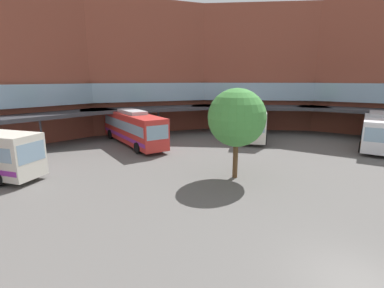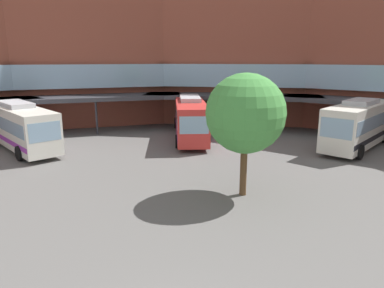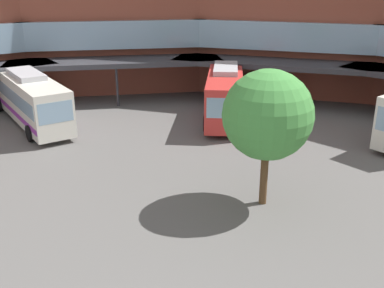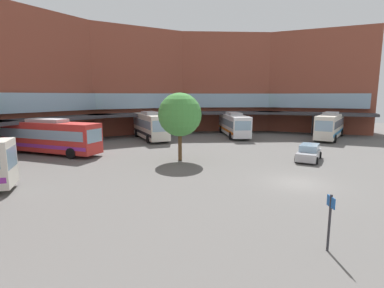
{
  "view_description": "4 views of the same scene",
  "coord_description": "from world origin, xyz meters",
  "views": [
    {
      "loc": [
        -8.66,
        -6.19,
        7.14
      ],
      "look_at": [
        -1.69,
        12.0,
        2.68
      ],
      "focal_mm": 26.97,
      "sensor_mm": 36.0,
      "label": 1
    },
    {
      "loc": [
        1.54,
        -6.65,
        7.23
      ],
      "look_at": [
        -1.17,
        10.95,
        2.86
      ],
      "focal_mm": 33.18,
      "sensor_mm": 36.0,
      "label": 2
    },
    {
      "loc": [
        4.0,
        -8.21,
        10.47
      ],
      "look_at": [
        -2.11,
        11.74,
        2.55
      ],
      "focal_mm": 42.78,
      "sensor_mm": 36.0,
      "label": 3
    },
    {
      "loc": [
        -21.55,
        -5.06,
        6.23
      ],
      "look_at": [
        0.09,
        9.21,
        2.0
      ],
      "focal_mm": 27.96,
      "sensor_mm": 36.0,
      "label": 4
    }
  ],
  "objects": [
    {
      "name": "station_building",
      "position": [
        -0.0,
        21.22,
        7.96
      ],
      "size": [
        76.92,
        41.48,
        16.75
      ],
      "color": "brown",
      "rests_on": "ground"
    },
    {
      "name": "bus_1",
      "position": [
        -16.79,
        19.17,
        1.9
      ],
      "size": [
        11.08,
        9.69,
        3.76
      ],
      "rotation": [
        0.0,
        0.0,
        5.6
      ],
      "color": "silver",
      "rests_on": "ground"
    },
    {
      "name": "bus_3",
      "position": [
        -3.57,
        25.23,
        1.91
      ],
      "size": [
        5.04,
        12.49,
        3.78
      ],
      "rotation": [
        0.0,
        0.0,
        4.92
      ],
      "color": "red",
      "rests_on": "ground"
    },
    {
      "name": "plaza_tree",
      "position": [
        1.51,
        11.53,
        4.41
      ],
      "size": [
        4.13,
        4.13,
        6.49
      ],
      "color": "brown",
      "rests_on": "ground"
    }
  ]
}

